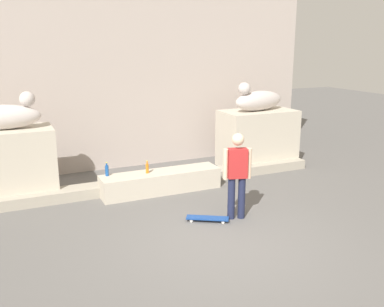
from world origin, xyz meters
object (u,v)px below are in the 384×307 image
Objects in this scene: statue_reclining_right at (258,100)px; skateboard at (207,218)px; statue_reclining_left at (2,116)px; skater at (237,172)px; bottle_blue at (107,170)px; bottle_orange at (147,168)px.

skateboard is (-2.91, -2.88, -1.74)m from statue_reclining_right.
statue_reclining_left is 2.08× the size of skateboard.
skater reaches higher than skateboard.
skater is 2.12× the size of skateboard.
skater is at bearing -32.27° from statue_reclining_left.
skater reaches higher than bottle_blue.
bottle_orange is (0.86, -0.17, -0.01)m from bottle_blue.
statue_reclining_left reaches higher than bottle_blue.
statue_reclining_left reaches higher than skater.
statue_reclining_right reaches higher than bottle_orange.
statue_reclining_right is at bearing 14.96° from bottle_orange.
statue_reclining_right is at bearing 68.94° from skater.
bottle_blue is at bearing -16.20° from statue_reclining_left.
statue_reclining_right reaches higher than bottle_blue.
bottle_orange is (-3.43, -0.92, -1.22)m from statue_reclining_right.
statue_reclining_right is at bearing 9.90° from bottle_blue.
bottle_orange reaches higher than skateboard.
bottle_blue is (1.95, -0.75, -1.21)m from statue_reclining_left.
skater is 2.98m from bottle_blue.
statue_reclining_left is at bearing 158.88° from bottle_blue.
skateboard is 2.60m from bottle_blue.
skateboard is 2.59× the size of bottle_blue.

